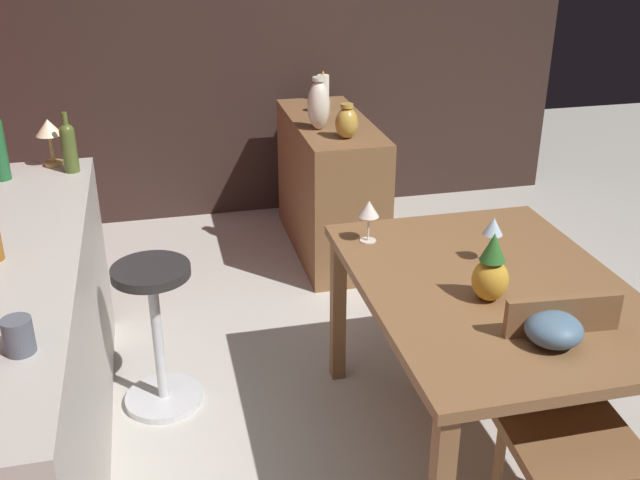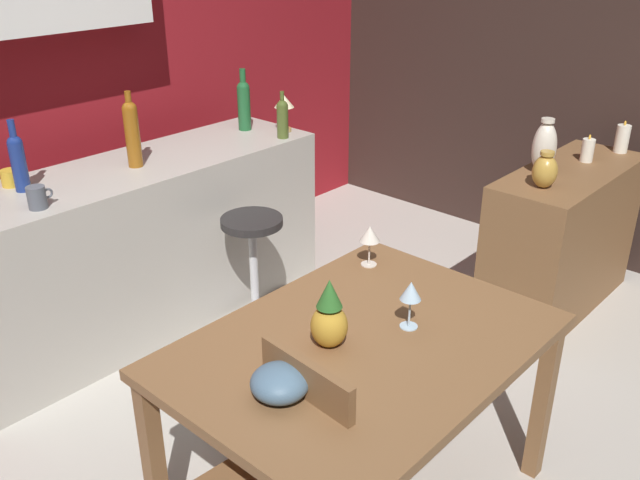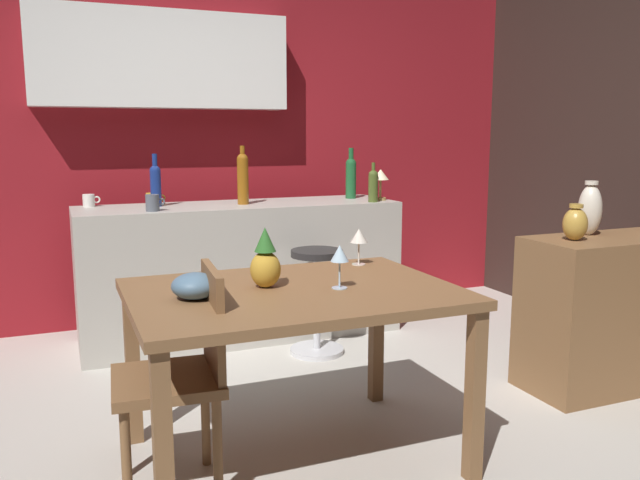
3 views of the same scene
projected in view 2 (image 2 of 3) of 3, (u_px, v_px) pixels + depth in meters
ground_plane at (338, 453)px, 2.90m from camera, size 9.00×9.00×0.00m
wall_kitchen_back at (27, 53)px, 3.52m from camera, size 5.20×0.33×2.60m
wall_side_right at (574, 50)px, 4.24m from camera, size 0.10×4.40×2.60m
dining_table at (362, 361)px, 2.37m from camera, size 1.30×0.94×0.74m
kitchen_counter at (141, 246)px, 3.68m from camera, size 2.10×0.60×0.90m
sideboard_cabinet at (561, 239)px, 3.85m from camera, size 1.10×0.44×0.82m
chair_near_window at (280, 480)px, 2.11m from camera, size 0.43×0.43×0.87m
bar_stool at (254, 271)px, 3.63m from camera, size 0.34×0.34×0.66m
wine_glass_left at (370, 235)px, 2.79m from camera, size 0.08×0.08×0.17m
wine_glass_right at (411, 292)px, 2.36m from camera, size 0.07×0.07×0.18m
pineapple_centerpiece at (329, 318)px, 2.27m from camera, size 0.13×0.13×0.25m
fruit_bowl at (280, 383)px, 2.05m from camera, size 0.18×0.18×0.10m
wine_bottle_cobalt at (18, 160)px, 3.12m from camera, size 0.07×0.07×0.33m
wine_bottle_green at (244, 103)px, 4.02m from camera, size 0.08×0.08×0.36m
wine_bottle_olive at (282, 117)px, 3.89m from camera, size 0.07×0.07×0.27m
wine_bottle_amber at (132, 131)px, 3.41m from camera, size 0.07×0.07×0.38m
cup_slate at (37, 197)px, 2.96m from camera, size 0.12×0.08×0.10m
cup_mustard at (11, 178)px, 3.22m from camera, size 0.12×0.09×0.08m
counter_lamp at (284, 105)px, 3.99m from camera, size 0.12×0.12×0.22m
pillar_candle_tall at (588, 150)px, 3.78m from camera, size 0.07×0.07×0.15m
pillar_candle_short at (622, 139)px, 3.92m from camera, size 0.08×0.08×0.18m
vase_ceramic_ivory at (545, 147)px, 3.58m from camera, size 0.12×0.12×0.29m
vase_brass at (545, 171)px, 3.40m from camera, size 0.12×0.12×0.19m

